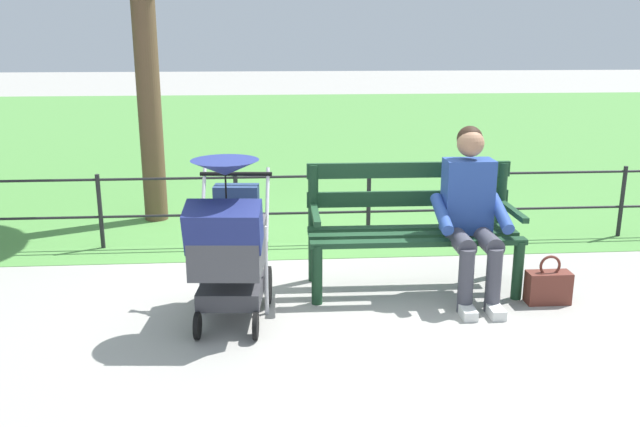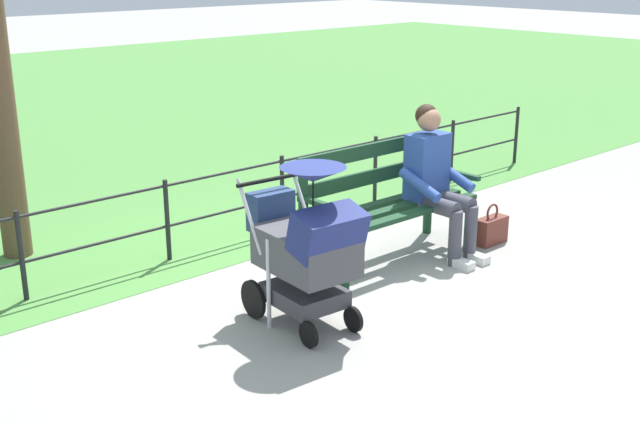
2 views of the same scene
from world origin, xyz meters
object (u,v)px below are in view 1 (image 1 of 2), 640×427
at_px(park_bench, 411,222).
at_px(stroller, 229,240).
at_px(person_on_bench, 471,209).
at_px(handbag, 548,287).

distance_m(park_bench, stroller, 1.48).
height_order(park_bench, stroller, stroller).
xyz_separation_m(person_on_bench, handbag, (-0.56, 0.20, -0.55)).
relative_size(park_bench, person_on_bench, 1.26).
bearing_deg(stroller, person_on_bench, -168.79).
relative_size(person_on_bench, handbag, 3.45).
xyz_separation_m(park_bench, handbag, (-0.95, 0.42, -0.40)).
xyz_separation_m(park_bench, stroller, (1.36, 0.57, 0.07)).
bearing_deg(stroller, park_bench, -157.27).
relative_size(park_bench, stroller, 1.40).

